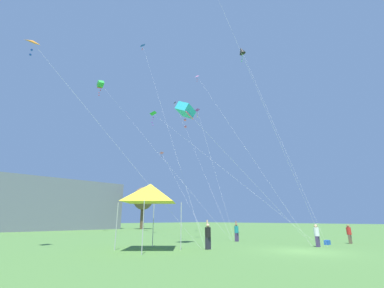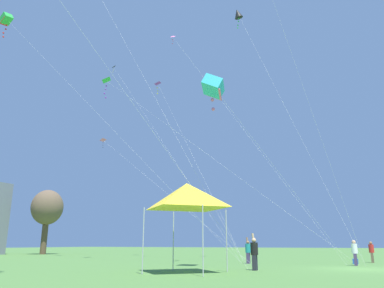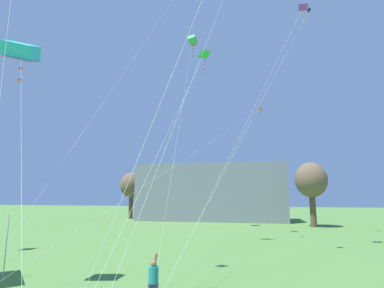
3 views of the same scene
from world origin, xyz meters
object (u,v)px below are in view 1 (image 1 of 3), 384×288
at_px(kite_cyan_box_0, 186,110).
at_px(kite_pink_delta_6, 200,80).
at_px(person_black_shirt, 208,235).
at_px(kite_orange_delta_2, 33,43).
at_px(cooler_box, 327,242).
at_px(kite_black_delta_7, 176,107).
at_px(festival_tent, 150,193).
at_px(person_red_shirt, 349,233).
at_px(kite_green_box_1, 101,84).
at_px(kite_blue_delta_9, 143,47).
at_px(kite_green_delta_5, 154,115).
at_px(person_white_shirt, 317,235).
at_px(kite_pink_delta_4, 163,155).
at_px(kite_purple_delta_3, 197,111).
at_px(person_teal_shirt, 236,231).
at_px(kite_black_diamond_8, 242,51).

height_order(kite_cyan_box_0, kite_pink_delta_6, kite_pink_delta_6).
distance_m(person_black_shirt, kite_orange_delta_2, 18.33).
bearing_deg(cooler_box, kite_black_delta_7, 74.86).
relative_size(festival_tent, person_red_shirt, 2.86).
xyz_separation_m(kite_green_box_1, kite_blue_delta_9, (2.64, -8.15, 4.60)).
distance_m(kite_green_box_1, kite_green_delta_5, 13.77).
relative_size(person_white_shirt, kite_pink_delta_4, 0.08).
relative_size(kite_purple_delta_3, kite_pink_delta_6, 0.89).
relative_size(person_white_shirt, kite_blue_delta_9, 0.05).
xyz_separation_m(kite_cyan_box_0, kite_orange_delta_2, (-10.54, 4.84, 3.46)).
height_order(kite_green_box_1, kite_pink_delta_4, kite_green_box_1).
distance_m(person_red_shirt, kite_purple_delta_3, 27.59).
xyz_separation_m(festival_tent, kite_cyan_box_0, (2.96, -0.35, 6.97)).
xyz_separation_m(person_red_shirt, person_black_shirt, (-11.31, 5.60, 0.11)).
relative_size(cooler_box, kite_blue_delta_9, 0.02).
xyz_separation_m(person_red_shirt, kite_pink_delta_4, (-0.64, 24.10, 10.77)).
bearing_deg(kite_pink_delta_6, person_black_shirt, -135.42).
bearing_deg(kite_pink_delta_6, person_teal_shirt, -114.30).
bearing_deg(kite_orange_delta_2, kite_black_diamond_8, -6.87).
relative_size(festival_tent, kite_blue_delta_9, 0.15).
bearing_deg(kite_purple_delta_3, kite_green_delta_5, 175.35).
bearing_deg(festival_tent, person_black_shirt, -38.54).
xyz_separation_m(kite_purple_delta_3, kite_green_delta_5, (-8.35, 0.68, -2.97)).
bearing_deg(kite_black_delta_7, person_black_shirt, -126.70).
xyz_separation_m(kite_green_box_1, kite_purple_delta_3, (11.68, -11.56, -4.77)).
distance_m(cooler_box, person_teal_shirt, 7.31).
bearing_deg(kite_green_delta_5, person_red_shirt, -76.73).
relative_size(kite_purple_delta_3, kite_black_diamond_8, 0.79).
relative_size(kite_green_box_1, kite_orange_delta_2, 1.69).
bearing_deg(kite_black_diamond_8, kite_cyan_box_0, -170.65).
height_order(kite_orange_delta_2, kite_pink_delta_4, kite_orange_delta_2).
distance_m(kite_green_delta_5, kite_pink_delta_6, 8.13).
relative_size(kite_black_delta_7, kite_blue_delta_9, 0.83).
xyz_separation_m(person_teal_shirt, person_black_shirt, (-6.58, -2.31, 0.05)).
height_order(person_teal_shirt, person_red_shirt, person_teal_shirt).
height_order(kite_green_delta_5, kite_blue_delta_9, kite_blue_delta_9).
relative_size(person_black_shirt, kite_green_box_1, 0.08).
relative_size(kite_pink_delta_4, kite_pink_delta_6, 0.90).
relative_size(person_black_shirt, kite_pink_delta_4, 0.10).
height_order(person_red_shirt, kite_purple_delta_3, kite_purple_delta_3).
height_order(person_white_shirt, kite_pink_delta_6, kite_pink_delta_6).
distance_m(kite_orange_delta_2, kite_purple_delta_3, 27.02).
relative_size(festival_tent, kite_pink_delta_6, 0.19).
height_order(person_white_shirt, person_red_shirt, person_white_shirt).
bearing_deg(kite_pink_delta_6, person_red_shirt, -85.05).
height_order(person_red_shirt, person_black_shirt, person_black_shirt).
bearing_deg(cooler_box, kite_pink_delta_4, 86.07).
relative_size(cooler_box, person_white_shirt, 0.33).
bearing_deg(kite_cyan_box_0, kite_black_diamond_8, 9.35).
distance_m(cooler_box, kite_pink_delta_4, 25.74).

